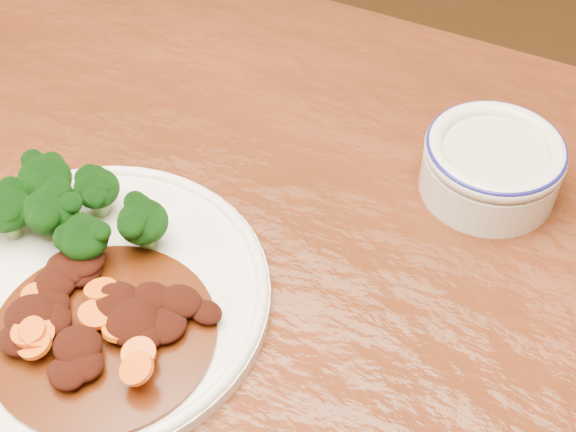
% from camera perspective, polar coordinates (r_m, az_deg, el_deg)
% --- Properties ---
extents(dining_table, '(1.52, 0.94, 0.75)m').
position_cam_1_polar(dining_table, '(0.70, -10.05, -9.80)').
color(dining_table, '#5D2310').
rests_on(dining_table, ground).
extents(dinner_plate, '(0.28, 0.28, 0.02)m').
position_cam_1_polar(dinner_plate, '(0.64, -13.88, -5.50)').
color(dinner_plate, white).
rests_on(dinner_plate, dining_table).
extents(broccoli_florets, '(0.14, 0.09, 0.05)m').
position_cam_1_polar(broccoli_florets, '(0.66, -15.40, 0.61)').
color(broccoli_florets, '#6D964D').
rests_on(broccoli_florets, dinner_plate).
extents(mince_stew, '(0.17, 0.17, 0.03)m').
position_cam_1_polar(mince_stew, '(0.61, -13.52, -6.95)').
color(mince_stew, '#481C07').
rests_on(mince_stew, dinner_plate).
extents(dip_bowl, '(0.12, 0.12, 0.05)m').
position_cam_1_polar(dip_bowl, '(0.71, 14.30, 3.62)').
color(dip_bowl, beige).
rests_on(dip_bowl, dining_table).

